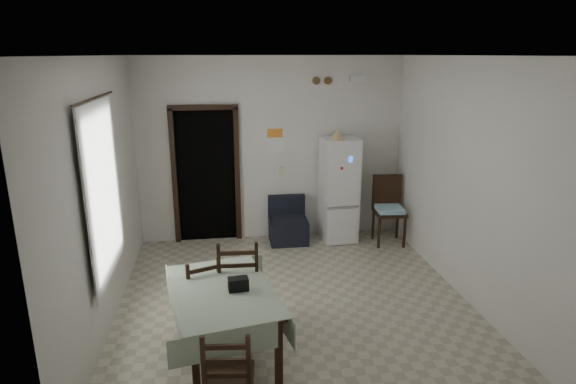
% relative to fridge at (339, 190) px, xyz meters
% --- Properties ---
extents(ground, '(4.50, 4.50, 0.00)m').
position_rel_fridge_xyz_m(ground, '(-1.03, -1.93, -0.83)').
color(ground, '#AEA68E').
rests_on(ground, ground).
extents(ceiling, '(4.20, 4.50, 0.02)m').
position_rel_fridge_xyz_m(ceiling, '(-1.03, -1.93, 2.07)').
color(ceiling, white).
rests_on(ceiling, ground).
extents(wall_back, '(4.20, 0.02, 2.90)m').
position_rel_fridge_xyz_m(wall_back, '(-1.03, 0.32, 0.62)').
color(wall_back, silver).
rests_on(wall_back, ground).
extents(wall_front, '(4.20, 0.02, 2.90)m').
position_rel_fridge_xyz_m(wall_front, '(-1.03, -4.18, 0.62)').
color(wall_front, silver).
rests_on(wall_front, ground).
extents(wall_left, '(0.02, 4.50, 2.90)m').
position_rel_fridge_xyz_m(wall_left, '(-3.13, -1.93, 0.62)').
color(wall_left, silver).
rests_on(wall_left, ground).
extents(wall_right, '(0.02, 4.50, 2.90)m').
position_rel_fridge_xyz_m(wall_right, '(1.07, -1.93, 0.62)').
color(wall_right, silver).
rests_on(wall_right, ground).
extents(doorway, '(1.06, 0.52, 2.22)m').
position_rel_fridge_xyz_m(doorway, '(-2.08, 0.52, 0.23)').
color(doorway, black).
rests_on(doorway, ground).
extents(window_recess, '(0.10, 1.20, 1.60)m').
position_rel_fridge_xyz_m(window_recess, '(-3.18, -2.13, 0.72)').
color(window_recess, silver).
rests_on(window_recess, ground).
extents(curtain, '(0.02, 1.45, 1.85)m').
position_rel_fridge_xyz_m(curtain, '(-3.07, -2.13, 0.72)').
color(curtain, silver).
rests_on(curtain, ground).
extents(curtain_rod, '(0.02, 1.60, 0.02)m').
position_rel_fridge_xyz_m(curtain_rod, '(-3.06, -2.13, 1.67)').
color(curtain_rod, black).
rests_on(curtain_rod, ground).
extents(calendar, '(0.28, 0.02, 0.40)m').
position_rel_fridge_xyz_m(calendar, '(-0.98, 0.31, 0.79)').
color(calendar, white).
rests_on(calendar, ground).
extents(calendar_image, '(0.24, 0.01, 0.14)m').
position_rel_fridge_xyz_m(calendar_image, '(-0.98, 0.30, 0.89)').
color(calendar_image, orange).
rests_on(calendar_image, ground).
extents(light_switch, '(0.08, 0.02, 0.12)m').
position_rel_fridge_xyz_m(light_switch, '(-0.88, 0.31, 0.27)').
color(light_switch, beige).
rests_on(light_switch, ground).
extents(vent_left, '(0.12, 0.03, 0.12)m').
position_rel_fridge_xyz_m(vent_left, '(-0.33, 0.30, 1.69)').
color(vent_left, brown).
rests_on(vent_left, ground).
extents(vent_right, '(0.12, 0.03, 0.12)m').
position_rel_fridge_xyz_m(vent_right, '(-0.15, 0.30, 1.69)').
color(vent_right, brown).
rests_on(vent_right, ground).
extents(emergency_light, '(0.25, 0.07, 0.09)m').
position_rel_fridge_xyz_m(emergency_light, '(0.32, 0.28, 1.72)').
color(emergency_light, white).
rests_on(emergency_light, ground).
extents(fridge, '(0.57, 0.57, 1.66)m').
position_rel_fridge_xyz_m(fridge, '(0.00, 0.00, 0.00)').
color(fridge, white).
rests_on(fridge, ground).
extents(tan_cone, '(0.22, 0.22, 0.17)m').
position_rel_fridge_xyz_m(tan_cone, '(-0.08, -0.10, 0.91)').
color(tan_cone, tan).
rests_on(tan_cone, fridge).
extents(navy_seat, '(0.60, 0.58, 0.72)m').
position_rel_fridge_xyz_m(navy_seat, '(-0.81, -0.00, -0.47)').
color(navy_seat, black).
rests_on(navy_seat, ground).
extents(corner_chair, '(0.50, 0.50, 1.08)m').
position_rel_fridge_xyz_m(corner_chair, '(0.76, -0.28, -0.29)').
color(corner_chair, black).
rests_on(corner_chair, ground).
extents(dining_table, '(1.18, 1.56, 0.74)m').
position_rel_fridge_xyz_m(dining_table, '(-1.89, -2.93, -0.46)').
color(dining_table, '#9CAE94').
rests_on(dining_table, ground).
extents(black_bag, '(0.20, 0.14, 0.12)m').
position_rel_fridge_xyz_m(black_bag, '(-1.74, -2.96, -0.03)').
color(black_bag, black).
rests_on(black_bag, dining_table).
extents(dining_chair_far_left, '(0.49, 0.49, 0.89)m').
position_rel_fridge_xyz_m(dining_chair_far_left, '(-2.13, -2.44, -0.39)').
color(dining_chair_far_left, black).
rests_on(dining_chair_far_left, ground).
extents(dining_chair_far_right, '(0.48, 0.48, 1.06)m').
position_rel_fridge_xyz_m(dining_chair_far_right, '(-1.71, -2.37, -0.30)').
color(dining_chair_far_right, black).
rests_on(dining_chair_far_right, ground).
extents(dining_chair_near_head, '(0.43, 0.43, 0.92)m').
position_rel_fridge_xyz_m(dining_chair_near_head, '(-1.86, -3.85, -0.37)').
color(dining_chair_near_head, black).
rests_on(dining_chair_near_head, ground).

